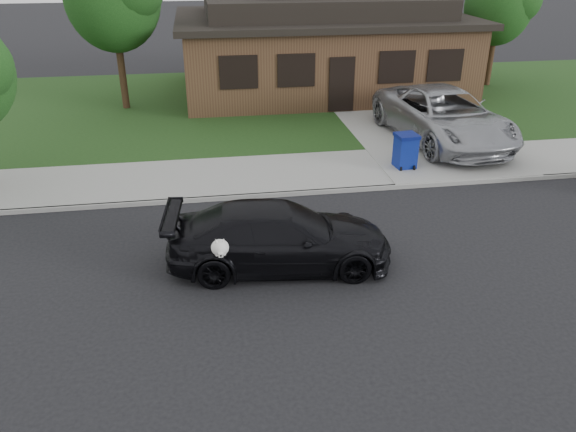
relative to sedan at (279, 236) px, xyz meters
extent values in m
plane|color=black|center=(0.07, 0.05, -0.69)|extent=(120.00, 120.00, 0.00)
cube|color=gray|center=(0.07, 5.05, -0.63)|extent=(60.00, 3.00, 0.12)
cube|color=gray|center=(0.07, 3.55, -0.63)|extent=(60.00, 0.12, 0.12)
cube|color=#193814|center=(0.07, 13.05, -0.62)|extent=(60.00, 13.00, 0.13)
cube|color=gray|center=(6.07, 10.05, -0.62)|extent=(4.50, 13.00, 0.14)
imported|color=black|center=(0.01, 0.00, 0.00)|extent=(4.88, 2.33, 1.37)
ellipsoid|color=white|center=(-1.27, -0.83, 0.31)|extent=(0.34, 0.40, 0.30)
sphere|color=white|center=(-1.27, -1.06, 0.41)|extent=(0.26, 0.26, 0.26)
cube|color=white|center=(-1.27, -1.19, 0.36)|extent=(0.09, 0.12, 0.08)
sphere|color=black|center=(-1.27, -1.25, 0.36)|extent=(0.04, 0.04, 0.04)
cone|color=white|center=(-1.33, -1.01, 0.54)|extent=(0.11, 0.11, 0.14)
cone|color=white|center=(-1.20, -1.01, 0.54)|extent=(0.11, 0.11, 0.14)
imported|color=#9FA1A6|center=(6.59, 7.00, 0.31)|extent=(3.50, 6.47, 1.72)
cube|color=navy|center=(4.52, 4.83, -0.10)|extent=(0.62, 0.62, 0.94)
cube|color=#07125C|center=(4.52, 4.83, 0.42)|extent=(0.68, 0.68, 0.10)
cylinder|color=black|center=(4.31, 4.54, -0.49)|extent=(0.07, 0.15, 0.15)
cylinder|color=black|center=(4.72, 4.54, -0.49)|extent=(0.07, 0.15, 0.15)
cube|color=#422B1C|center=(4.07, 15.05, 0.94)|extent=(12.00, 8.00, 3.00)
cube|color=black|center=(4.07, 15.05, 2.57)|extent=(12.60, 8.60, 0.25)
cube|color=black|center=(4.07, 15.05, 3.09)|extent=(10.00, 6.50, 0.80)
cube|color=black|center=(4.07, 11.02, 0.54)|extent=(1.00, 0.06, 2.10)
cube|color=black|center=(0.07, 11.03, 1.14)|extent=(1.30, 0.05, 1.10)
cube|color=black|center=(2.27, 11.03, 1.14)|extent=(1.30, 0.05, 1.10)
cube|color=black|center=(6.27, 11.03, 1.14)|extent=(1.30, 0.05, 1.10)
cube|color=black|center=(8.27, 11.03, 1.14)|extent=(1.30, 0.05, 1.10)
cylinder|color=#332114|center=(-4.43, 13.05, 0.68)|extent=(0.28, 0.28, 2.48)
cylinder|color=#332114|center=(12.07, 14.55, 0.46)|extent=(0.28, 0.28, 2.03)
ellipsoid|color=#143811|center=(12.07, 14.55, 2.97)|extent=(3.00, 3.00, 3.45)
camera|label=1|loc=(-1.45, -10.30, 5.60)|focal=35.00mm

